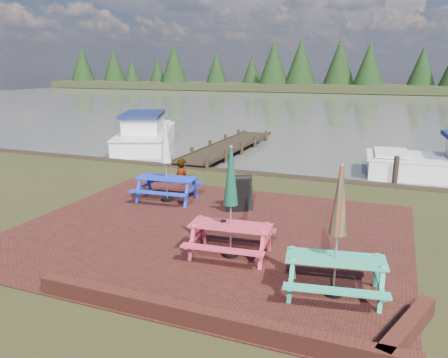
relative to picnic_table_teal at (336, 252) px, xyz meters
name	(u,v)px	position (x,y,z in m)	size (l,w,h in m)	color
ground	(190,248)	(-3.15, 0.90, -0.80)	(120.00, 120.00, 0.00)	black
paving	(209,232)	(-3.15, 1.90, -0.79)	(9.00, 7.50, 0.02)	#391812
brick_wall	(249,322)	(-1.01, -1.51, -0.65)	(6.21, 1.79, 0.30)	#4C1E16
water	(356,107)	(-3.15, 37.90, -0.80)	(120.00, 60.00, 0.02)	#48473E
far_treeline	(375,70)	(-3.15, 66.90, 2.49)	(120.00, 10.00, 8.10)	black
picnic_table_teal	(336,252)	(0.00, 0.00, 0.00)	(1.85, 1.70, 2.27)	teal
picnic_table_red	(231,220)	(-2.19, 0.82, 0.01)	(1.77, 1.61, 2.28)	#D0354B
picnic_table_blue	(167,174)	(-5.25, 3.71, 0.03)	(1.82, 1.66, 2.35)	#1A31C5
chalkboard	(239,194)	(-2.98, 3.56, -0.30)	(0.64, 0.81, 0.96)	black
jetty	(228,146)	(-6.65, 12.18, -0.68)	(1.76, 9.08, 1.00)	black
boat_jetty	(146,135)	(-11.09, 12.08, -0.40)	(4.88, 7.26, 2.00)	silver
person	(182,159)	(-5.77, 5.71, 0.02)	(0.59, 0.39, 1.62)	gray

